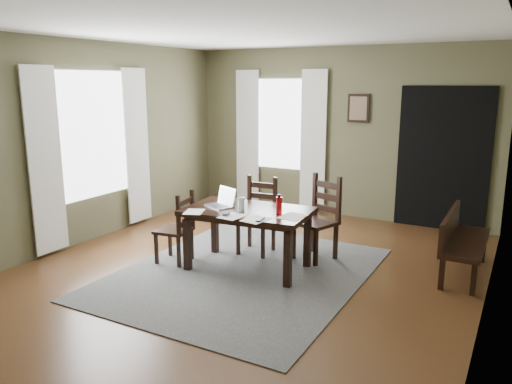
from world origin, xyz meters
The scene contains 25 objects.
ground centered at (0.00, 0.00, -0.01)m, with size 5.00×6.00×0.01m.
room_shell centered at (0.00, 0.00, 1.80)m, with size 5.02×6.02×2.71m.
rug centered at (0.00, 0.00, 0.01)m, with size 2.60×3.20×0.01m.
dining_table centered at (-0.03, 0.15, 0.64)m, with size 1.49×0.97×0.71m.
chair_end centered at (-0.87, -0.08, 0.43)m, with size 0.43×0.42×0.87m.
chair_back_left centered at (-0.21, 0.73, 0.47)m, with size 0.45×0.45×0.96m.
chair_back_right centered at (0.55, 0.88, 0.51)m, with size 0.57×0.57×1.03m.
bench centered at (2.16, 1.17, 0.43)m, with size 0.41×1.28×0.72m.
laptop centered at (-0.36, 0.14, 0.78)m, with size 0.39×0.35×0.22m.
computer_mouse centered at (-0.09, -0.21, 0.74)m, with size 0.05×0.09×0.03m, color #3F3F42.
tv_remote centered at (0.32, -0.20, 0.73)m, with size 0.05×0.17×0.02m, color black.
drinking_glass centered at (-0.03, 0.01, 0.81)m, with size 0.08×0.08×0.17m, color silver.
water_bottle centered at (0.40, 0.10, 0.83)m, with size 0.09×0.09×0.23m.
paper_a centered at (-0.49, -0.25, 0.73)m, with size 0.20×0.26×0.00m, color white.
paper_b centered at (0.27, -0.20, 0.73)m, with size 0.22×0.29×0.00m, color white.
paper_d centered at (0.56, 0.10, 0.73)m, with size 0.24×0.31×0.00m, color white.
paper_e centered at (-0.01, -0.21, 0.73)m, with size 0.22×0.29×0.00m, color white.
window_left centered at (-2.47, 0.20, 1.45)m, with size 0.01×1.30×1.70m.
window_back centered at (-1.00, 2.97, 1.45)m, with size 1.00×0.01×1.50m.
curtain_left_near centered at (-2.44, -0.62, 1.20)m, with size 0.03×0.48×2.30m.
curtain_left_far centered at (-2.44, 1.02, 1.20)m, with size 0.03×0.48×2.30m.
curtain_back_left centered at (-1.62, 2.94, 1.20)m, with size 0.44×0.03×2.30m.
curtain_back_right centered at (-0.38, 2.94, 1.20)m, with size 0.44×0.03×2.30m.
framed_picture centered at (0.35, 2.97, 1.75)m, with size 0.34×0.03×0.44m.
doorway_back centered at (1.65, 2.97, 1.05)m, with size 1.30×0.03×2.10m.
Camera 1 is at (2.73, -4.66, 2.16)m, focal length 35.00 mm.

